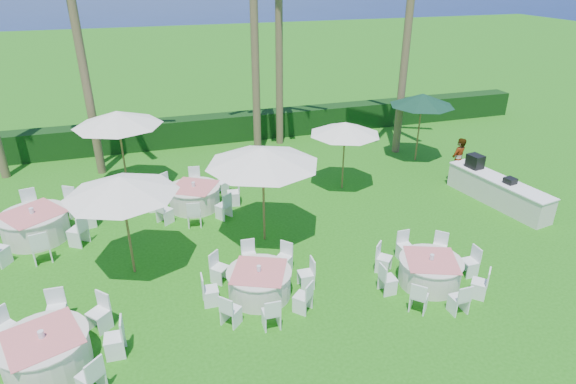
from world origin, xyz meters
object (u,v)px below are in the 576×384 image
(banquet_table_c, at_px, (430,271))
(umbrella_green, at_px, (422,100))
(banquet_table_e, at_px, (194,196))
(umbrella_c, at_px, (117,118))
(staff_person, at_px, (458,160))
(umbrella_b, at_px, (263,156))
(banquet_table_b, at_px, (259,282))
(buffet_table, at_px, (497,190))
(banquet_table_a, at_px, (46,351))
(umbrella_a, at_px, (121,186))
(banquet_table_d, at_px, (35,225))
(umbrella_d, at_px, (345,128))

(banquet_table_c, distance_m, umbrella_green, 9.16)
(banquet_table_e, height_order, umbrella_c, umbrella_c)
(banquet_table_c, distance_m, staff_person, 7.00)
(banquet_table_c, relative_size, umbrella_b, 0.86)
(banquet_table_b, distance_m, umbrella_c, 8.42)
(banquet_table_b, xyz_separation_m, umbrella_green, (8.58, 6.97, 2.20))
(buffet_table, xyz_separation_m, staff_person, (-0.26, 1.95, 0.38))
(banquet_table_c, relative_size, buffet_table, 0.70)
(staff_person, bearing_deg, umbrella_c, -34.54)
(banquet_table_a, relative_size, umbrella_green, 1.08)
(banquet_table_e, xyz_separation_m, umbrella_a, (-2.07, -3.35, 2.15))
(banquet_table_d, bearing_deg, umbrella_b, -17.92)
(banquet_table_b, distance_m, banquet_table_d, 7.39)
(banquet_table_d, relative_size, umbrella_c, 1.11)
(banquet_table_c, distance_m, buffet_table, 5.84)
(banquet_table_e, xyz_separation_m, umbrella_green, (9.48, 1.63, 2.17))
(banquet_table_d, xyz_separation_m, umbrella_d, (10.20, 0.59, 1.85))
(buffet_table, bearing_deg, umbrella_b, 179.84)
(banquet_table_d, distance_m, umbrella_b, 7.21)
(buffet_table, bearing_deg, banquet_table_b, -164.26)
(banquet_table_b, distance_m, umbrella_green, 11.27)
(umbrella_b, distance_m, umbrella_c, 6.25)
(umbrella_d, xyz_separation_m, umbrella_green, (4.09, 1.69, 0.28))
(umbrella_a, height_order, umbrella_b, umbrella_b)
(banquet_table_d, height_order, umbrella_c, umbrella_c)
(banquet_table_e, height_order, umbrella_a, umbrella_a)
(umbrella_b, bearing_deg, umbrella_c, 128.31)
(banquet_table_b, height_order, banquet_table_e, banquet_table_e)
(umbrella_green, bearing_deg, staff_person, -84.60)
(banquet_table_d, xyz_separation_m, umbrella_b, (6.52, -2.11, 2.23))
(umbrella_d, bearing_deg, buffet_table, -30.69)
(banquet_table_b, relative_size, umbrella_d, 1.11)
(umbrella_c, bearing_deg, umbrella_b, -51.69)
(banquet_table_d, bearing_deg, banquet_table_a, -80.12)
(banquet_table_a, bearing_deg, banquet_table_e, 58.93)
(banquet_table_b, xyz_separation_m, banquet_table_e, (-0.90, 5.33, 0.03))
(umbrella_c, height_order, staff_person, umbrella_c)
(banquet_table_d, bearing_deg, banquet_table_b, -39.40)
(banquet_table_d, bearing_deg, umbrella_green, 9.05)
(banquet_table_b, height_order, banquet_table_c, same)
(banquet_table_b, bearing_deg, banquet_table_a, -167.94)
(umbrella_d, distance_m, buffet_table, 5.62)
(banquet_table_e, distance_m, staff_person, 9.76)
(banquet_table_b, bearing_deg, umbrella_d, 49.56)
(banquet_table_a, xyz_separation_m, umbrella_a, (1.75, 2.99, 2.15))
(banquet_table_b, xyz_separation_m, banquet_table_d, (-5.71, 4.69, 0.07))
(banquet_table_d, height_order, umbrella_a, umbrella_a)
(banquet_table_a, distance_m, banquet_table_e, 7.40)
(banquet_table_c, height_order, banquet_table_d, banquet_table_d)
(umbrella_c, relative_size, buffet_table, 0.77)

